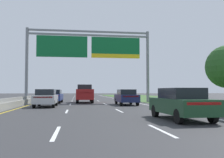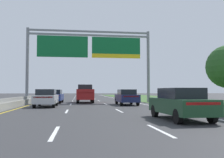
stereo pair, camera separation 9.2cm
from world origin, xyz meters
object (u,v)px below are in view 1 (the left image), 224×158
(car_navy_right_lane_sedan, at_px, (126,97))
(car_blue_left_lane_sedan, at_px, (54,96))
(car_darkgreen_right_lane_sedan, at_px, (181,103))
(overhead_sign_gantry, at_px, (89,50))
(car_silver_left_lane_sedan, at_px, (46,98))
(pickup_truck_red, at_px, (85,94))

(car_navy_right_lane_sedan, bearing_deg, car_blue_left_lane_sedan, 56.83)
(car_blue_left_lane_sedan, relative_size, car_darkgreen_right_lane_sedan, 1.00)
(car_darkgreen_right_lane_sedan, relative_size, car_navy_right_lane_sedan, 1.01)
(car_blue_left_lane_sedan, relative_size, car_navy_right_lane_sedan, 1.01)
(car_blue_left_lane_sedan, bearing_deg, overhead_sign_gantry, -84.52)
(car_blue_left_lane_sedan, distance_m, car_darkgreen_right_lane_sedan, 19.75)
(overhead_sign_gantry, relative_size, car_darkgreen_right_lane_sedan, 3.38)
(overhead_sign_gantry, distance_m, car_blue_left_lane_sedan, 6.93)
(overhead_sign_gantry, distance_m, car_silver_left_lane_sedan, 10.03)
(car_silver_left_lane_sedan, bearing_deg, car_darkgreen_right_lane_sedan, -145.02)
(car_darkgreen_right_lane_sedan, bearing_deg, pickup_truck_red, 10.86)
(car_silver_left_lane_sedan, relative_size, car_navy_right_lane_sedan, 1.00)
(car_blue_left_lane_sedan, relative_size, car_silver_left_lane_sedan, 1.01)
(car_darkgreen_right_lane_sedan, bearing_deg, car_blue_left_lane_sedan, 21.52)
(car_blue_left_lane_sedan, xyz_separation_m, car_silver_left_lane_sedan, (-0.08, -6.94, 0.00))
(car_darkgreen_right_lane_sedan, distance_m, car_silver_left_lane_sedan, 13.70)
(pickup_truck_red, distance_m, car_navy_right_lane_sedan, 6.94)
(pickup_truck_red, xyz_separation_m, car_navy_right_lane_sedan, (4.05, -5.63, -0.26))
(pickup_truck_red, relative_size, car_darkgreen_right_lane_sedan, 1.22)
(overhead_sign_gantry, bearing_deg, car_silver_left_lane_sedan, -120.26)
(car_silver_left_lane_sedan, xyz_separation_m, car_navy_right_lane_sedan, (7.73, 1.95, 0.00))
(overhead_sign_gantry, bearing_deg, pickup_truck_red, 145.94)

